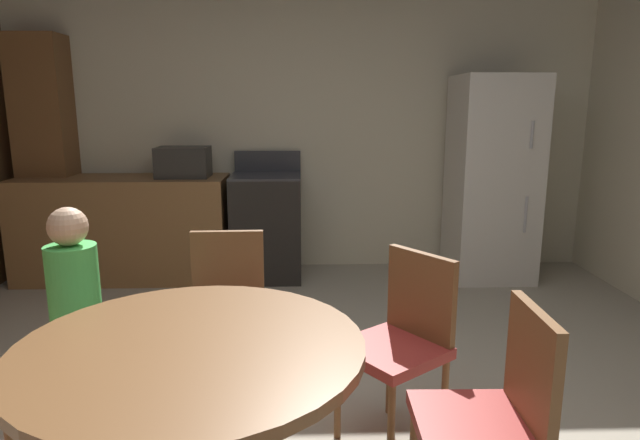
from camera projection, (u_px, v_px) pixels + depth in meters
name	position (u px, v px, depth m)	size (l,w,h in m)	color
wall_back	(304.00, 123.00, 5.04)	(5.57, 0.12, 2.70)	beige
kitchen_counter	(124.00, 228.00, 4.79)	(1.80, 0.60, 0.90)	olive
pantry_column	(48.00, 158.00, 4.82)	(0.44, 0.36, 2.10)	brown
oven_range	(267.00, 225.00, 4.83)	(0.60, 0.60, 1.10)	black
refrigerator	(492.00, 179.00, 4.76)	(0.68, 0.68, 1.76)	silver
microwave	(183.00, 162.00, 4.69)	(0.44, 0.32, 0.26)	#2D2B28
dining_table	(193.00, 388.00, 1.82)	(1.14, 1.14, 0.76)	brown
chair_east	(495.00, 412.00, 1.85)	(0.41, 0.41, 0.87)	brown
chair_north	(227.00, 305.00, 2.83)	(0.41, 0.41, 0.87)	brown
chair_northeast	(402.00, 336.00, 2.46)	(0.56, 0.56, 0.87)	brown
person_child	(77.00, 319.00, 2.45)	(0.31, 0.31, 1.09)	#8C337A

